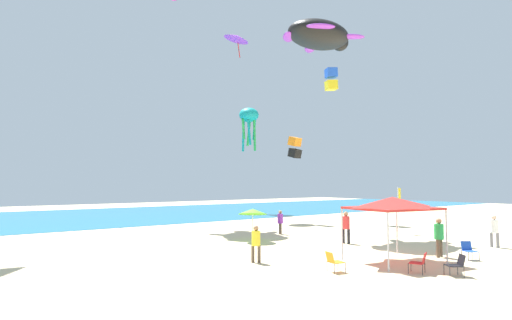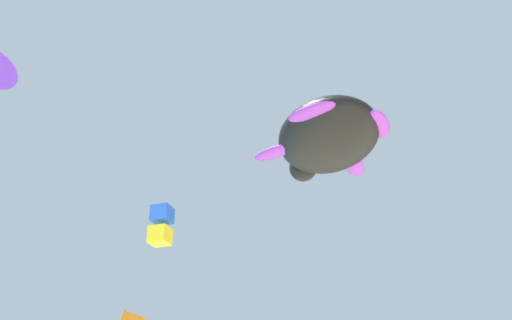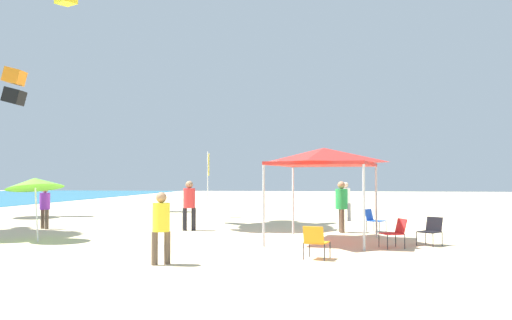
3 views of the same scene
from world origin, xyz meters
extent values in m
cube|color=blue|center=(12.52, 14.60, 14.11)|extent=(1.36, 1.34, 0.93)
cube|color=yellow|center=(12.52, 14.60, 12.91)|extent=(1.36, 1.34, 0.93)
ellipsoid|color=black|center=(3.81, 8.00, 13.95)|extent=(5.45, 4.63, 2.14)
sphere|color=black|center=(6.54, 8.37, 14.09)|extent=(1.24, 1.24, 1.24)
ellipsoid|color=purple|center=(4.94, 9.96, 13.74)|extent=(1.87, 1.95, 0.28)
ellipsoid|color=purple|center=(5.42, 6.41, 13.74)|extent=(2.04, 1.69, 0.28)
ellipsoid|color=purple|center=(1.99, 9.15, 13.74)|extent=(1.87, 1.95, 0.28)
ellipsoid|color=purple|center=(2.36, 6.42, 13.74)|extent=(2.04, 1.69, 0.28)
camera|label=1|loc=(-17.13, -11.74, 3.49)|focal=28.86mm
camera|label=2|loc=(-12.71, 13.54, 2.34)|focal=36.09mm
camera|label=3|loc=(-17.62, -0.97, 1.97)|focal=37.52mm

